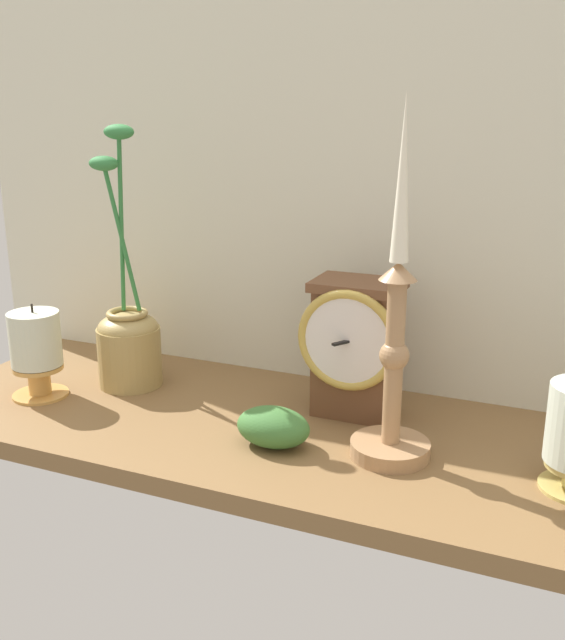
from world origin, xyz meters
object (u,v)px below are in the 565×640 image
at_px(candlestick_tall_left, 394,358).
at_px(brass_vase_jar, 128,337).
at_px(pillar_candle_front, 36,349).
at_px(mantel_clock, 355,346).

xyz_separation_m(candlestick_tall_left, brass_vase_jar, (-0.41, 0.07, -0.05)).
distance_m(brass_vase_jar, pillar_candle_front, 0.13).
bearing_deg(pillar_candle_front, brass_vase_jar, 43.21).
bearing_deg(pillar_candle_front, mantel_clock, 15.09).
bearing_deg(candlestick_tall_left, pillar_candle_front, -178.14).
relative_size(mantel_clock, pillar_candle_front, 1.34).
distance_m(mantel_clock, candlestick_tall_left, 0.13).
bearing_deg(candlestick_tall_left, brass_vase_jar, 170.22).
bearing_deg(candlestick_tall_left, mantel_clock, 127.84).
relative_size(candlestick_tall_left, brass_vase_jar, 1.10).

